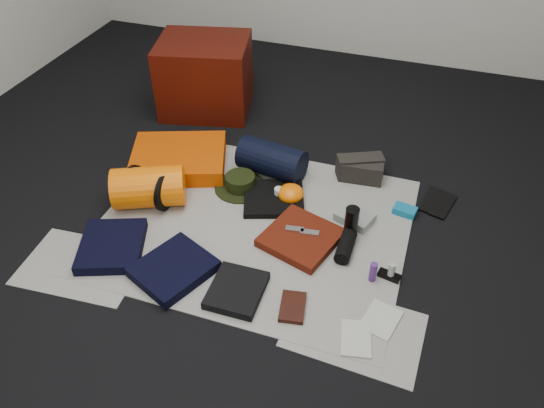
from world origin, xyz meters
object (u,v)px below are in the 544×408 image
(stuff_sack, at_px, (149,187))
(sleeping_pad, at_px, (179,158))
(navy_duffel, at_px, (272,160))
(red_cabinet, at_px, (205,76))
(compact_camera, at_px, (360,219))
(paperback_book, at_px, (293,307))
(water_bottle, at_px, (351,222))

(stuff_sack, bearing_deg, sleeping_pad, 91.56)
(sleeping_pad, xyz_separation_m, navy_duffel, (0.56, 0.10, 0.05))
(red_cabinet, bearing_deg, navy_duffel, -54.34)
(compact_camera, relative_size, paperback_book, 0.60)
(water_bottle, distance_m, compact_camera, 0.14)
(sleeping_pad, relative_size, water_bottle, 3.06)
(stuff_sack, distance_m, water_bottle, 1.11)
(sleeping_pad, relative_size, compact_camera, 5.36)
(stuff_sack, distance_m, paperback_book, 1.07)
(water_bottle, distance_m, paperback_book, 0.58)
(paperback_book, bearing_deg, water_bottle, 65.60)
(red_cabinet, relative_size, water_bottle, 3.28)
(red_cabinet, xyz_separation_m, compact_camera, (1.26, -0.85, -0.22))
(sleeping_pad, distance_m, navy_duffel, 0.57)
(stuff_sack, bearing_deg, navy_duffel, 40.68)
(red_cabinet, relative_size, compact_camera, 5.75)
(red_cabinet, bearing_deg, paperback_book, -67.56)
(compact_camera, bearing_deg, navy_duffel, 161.25)
(navy_duffel, bearing_deg, sleeping_pad, -160.40)
(navy_duffel, height_order, paperback_book, navy_duffel)
(red_cabinet, relative_size, stuff_sack, 1.54)
(stuff_sack, relative_size, navy_duffel, 0.99)
(compact_camera, bearing_deg, water_bottle, -98.42)
(water_bottle, xyz_separation_m, paperback_book, (-0.14, -0.55, -0.08))
(water_bottle, bearing_deg, navy_duffel, 145.95)
(sleeping_pad, height_order, compact_camera, sleeping_pad)
(sleeping_pad, relative_size, paperback_book, 3.21)
(navy_duffel, xyz_separation_m, compact_camera, (0.58, -0.26, -0.08))
(red_cabinet, bearing_deg, compact_camera, -47.22)
(red_cabinet, distance_m, sleeping_pad, 0.73)
(sleeping_pad, relative_size, stuff_sack, 1.43)
(red_cabinet, height_order, stuff_sack, red_cabinet)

